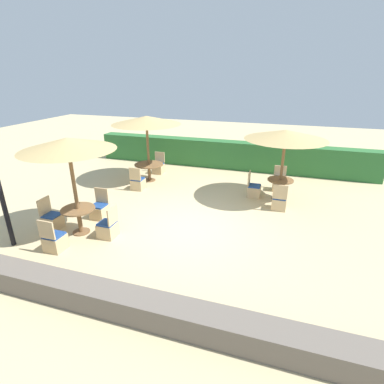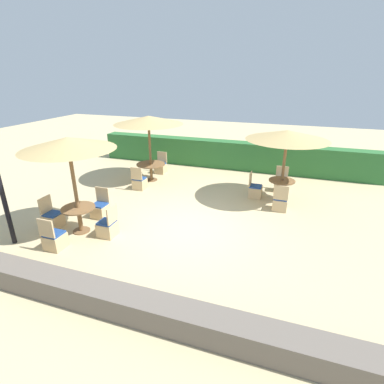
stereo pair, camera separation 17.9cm
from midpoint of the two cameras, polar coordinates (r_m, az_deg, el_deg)
The scene contains 18 objects.
ground_plane at distance 8.95m, azimuth -0.68°, elevation -6.72°, with size 40.00×40.00×0.00m, color #C6B284.
hedge_row at distance 14.35m, azimuth 7.77°, elevation 7.02°, with size 13.00×0.70×1.28m, color #2D6B33.
stone_border at distance 6.17m, azimuth -12.69°, elevation -19.80°, with size 10.00×0.56×0.49m, color #6B6056.
parasol_back_right at distance 10.59m, azimuth 18.18°, elevation 10.22°, with size 2.75×2.75×2.51m.
round_table_back_right at distance 11.05m, azimuth 17.10°, elevation 1.20°, with size 0.90×0.90×0.76m.
patio_chair_back_right_west at distance 11.19m, azimuth 12.33°, elevation 0.31°, with size 0.46×0.46×0.93m.
patio_chair_back_right_south at distance 10.35m, azimuth 16.88°, elevation -1.98°, with size 0.46×0.46×0.93m.
patio_chair_back_right_north at distance 12.04m, azimuth 16.94°, elevation 1.42°, with size 0.46×0.46×0.93m.
parasol_back_left at distance 12.24m, azimuth -7.87°, elevation 13.39°, with size 2.76×2.76×2.68m.
round_table_back_left at distance 12.67m, azimuth -7.43°, elevation 4.78°, with size 1.19×1.19×0.72m.
patio_chair_back_left_south at distance 11.86m, azimuth -9.55°, elevation 1.78°, with size 0.46×0.46×0.93m.
patio_chair_back_left_north at distance 13.68m, azimuth -5.62°, elevation 4.72°, with size 0.46×0.46×0.93m.
parasol_front_left at distance 8.41m, azimuth -21.98°, elevation 8.49°, with size 2.45×2.45×2.74m.
round_table_front_left at distance 9.04m, azimuth -20.20°, elevation -3.88°, with size 0.93×0.93×0.76m.
patio_chair_front_left_west at distance 9.73m, azimuth -24.48°, elevation -4.65°, with size 0.46×0.46×0.93m.
patio_chair_front_left_east at distance 8.70m, azimuth -15.19°, elevation -6.52°, with size 0.46×0.46×0.93m.
patio_chair_front_left_south at distance 8.57m, azimuth -24.18°, elevation -8.25°, with size 0.46×0.46×0.93m.
patio_chair_front_left_north at distance 9.87m, azimuth -16.57°, elevation -3.15°, with size 0.46×0.46×0.93m.
Camera 2 is at (2.75, -7.36, 4.31)m, focal length 28.00 mm.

